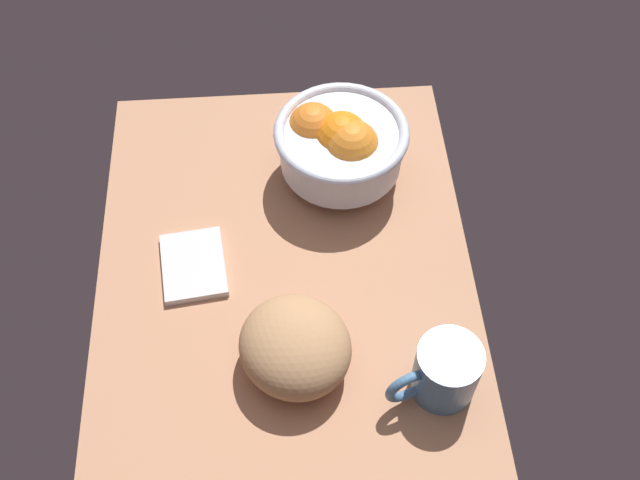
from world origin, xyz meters
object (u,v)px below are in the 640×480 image
(fruit_bowl, at_px, (340,143))
(mug, at_px, (444,372))
(napkin_folded, at_px, (194,262))
(bread_loaf, at_px, (295,347))

(fruit_bowl, distance_m, mug, 0.38)
(fruit_bowl, xyz_separation_m, mug, (-0.36, -0.10, -0.03))
(mug, bearing_deg, napkin_folded, 56.74)
(bread_loaf, bearing_deg, napkin_folded, 40.16)
(bread_loaf, bearing_deg, mug, -104.40)
(mug, bearing_deg, bread_loaf, 75.60)
(bread_loaf, bearing_deg, fruit_bowl, -14.69)
(fruit_bowl, relative_size, napkin_folded, 1.76)
(fruit_bowl, bearing_deg, bread_loaf, 165.31)
(fruit_bowl, relative_size, mug, 1.62)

